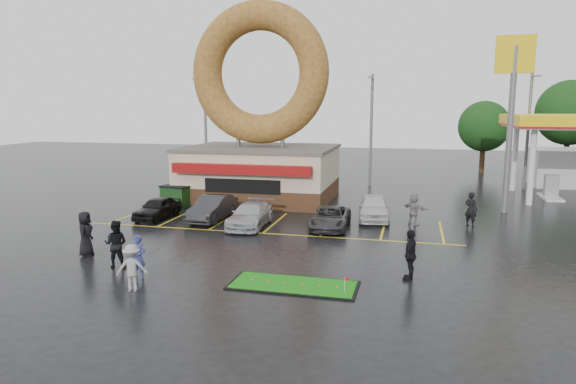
% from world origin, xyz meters
% --- Properties ---
extents(ground, '(120.00, 120.00, 0.00)m').
position_xyz_m(ground, '(0.00, 0.00, 0.00)').
color(ground, black).
rests_on(ground, ground).
extents(donut_shop, '(10.20, 8.70, 13.50)m').
position_xyz_m(donut_shop, '(-3.00, 12.97, 4.46)').
color(donut_shop, '#472B19').
rests_on(donut_shop, ground).
extents(shell_sign, '(2.20, 0.36, 10.60)m').
position_xyz_m(shell_sign, '(13.00, 12.00, 7.38)').
color(shell_sign, slate).
rests_on(shell_sign, ground).
extents(streetlight_left, '(0.40, 2.21, 9.00)m').
position_xyz_m(streetlight_left, '(-10.00, 19.92, 4.78)').
color(streetlight_left, slate).
rests_on(streetlight_left, ground).
extents(streetlight_mid, '(0.40, 2.21, 9.00)m').
position_xyz_m(streetlight_mid, '(4.00, 20.92, 4.78)').
color(streetlight_mid, slate).
rests_on(streetlight_mid, ground).
extents(streetlight_right, '(0.40, 2.21, 9.00)m').
position_xyz_m(streetlight_right, '(16.00, 21.92, 4.78)').
color(streetlight_right, slate).
rests_on(streetlight_right, ground).
extents(tree_far_c, '(6.30, 6.30, 9.00)m').
position_xyz_m(tree_far_c, '(22.00, 34.00, 5.84)').
color(tree_far_c, '#332114').
rests_on(tree_far_c, ground).
extents(tree_far_d, '(4.90, 4.90, 7.00)m').
position_xyz_m(tree_far_d, '(14.00, 32.00, 4.53)').
color(tree_far_d, '#332114').
rests_on(tree_far_d, ground).
extents(car_black, '(1.71, 3.80, 1.27)m').
position_xyz_m(car_black, '(-6.94, 5.29, 0.63)').
color(car_black, black).
rests_on(car_black, ground).
extents(car_dgrey, '(1.65, 4.35, 1.42)m').
position_xyz_m(car_dgrey, '(-3.66, 5.65, 0.71)').
color(car_dgrey, '#28282A').
rests_on(car_dgrey, ground).
extents(car_silver, '(1.86, 4.47, 1.29)m').
position_xyz_m(car_silver, '(-1.07, 4.72, 0.65)').
color(car_silver, '#ACADB1').
rests_on(car_silver, ground).
extents(car_grey, '(2.05, 4.25, 1.17)m').
position_xyz_m(car_grey, '(3.20, 5.31, 0.58)').
color(car_grey, '#333336').
rests_on(car_grey, ground).
extents(car_white, '(2.12, 4.42, 1.46)m').
position_xyz_m(car_white, '(5.31, 8.00, 0.73)').
color(car_white, silver).
rests_on(car_white, ground).
extents(person_blue, '(0.64, 0.45, 1.68)m').
position_xyz_m(person_blue, '(-2.58, -4.45, 0.84)').
color(person_blue, navy).
rests_on(person_blue, ground).
extents(person_blackjkt, '(1.08, 0.91, 1.95)m').
position_xyz_m(person_blackjkt, '(-4.17, -3.43, 0.98)').
color(person_blackjkt, black).
rests_on(person_blackjkt, ground).
extents(person_hoodie, '(1.24, 0.96, 1.69)m').
position_xyz_m(person_hoodie, '(-2.11, -5.70, 0.85)').
color(person_hoodie, '#959598').
rests_on(person_hoodie, ground).
extents(person_bystander, '(0.88, 1.11, 1.98)m').
position_xyz_m(person_bystander, '(-6.36, -2.31, 0.99)').
color(person_bystander, black).
rests_on(person_bystander, ground).
extents(person_cameraman, '(0.68, 1.21, 1.94)m').
position_xyz_m(person_cameraman, '(7.44, -2.14, 0.97)').
color(person_cameraman, black).
rests_on(person_cameraman, ground).
extents(person_walker_near, '(1.57, 1.47, 1.76)m').
position_xyz_m(person_walker_near, '(7.55, 7.30, 0.88)').
color(person_walker_near, gray).
rests_on(person_walker_near, ground).
extents(person_walker_far, '(0.83, 0.76, 1.91)m').
position_xyz_m(person_walker_far, '(10.57, 7.57, 0.95)').
color(person_walker_far, black).
rests_on(person_walker_far, ground).
extents(dumpster, '(2.02, 1.56, 1.30)m').
position_xyz_m(dumpster, '(-7.50, 8.95, 0.65)').
color(dumpster, '#183D17').
rests_on(dumpster, ground).
extents(putting_green, '(4.70, 2.06, 0.59)m').
position_xyz_m(putting_green, '(3.33, -3.88, 0.04)').
color(putting_green, black).
rests_on(putting_green, ground).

